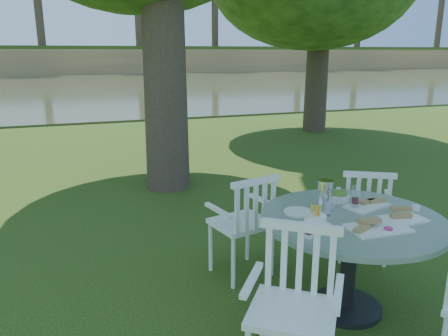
{
  "coord_description": "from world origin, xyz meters",
  "views": [
    {
      "loc": [
        -1.42,
        -3.8,
        1.98
      ],
      "look_at": [
        0.0,
        0.2,
        0.85
      ],
      "focal_mm": 35.0,
      "sensor_mm": 36.0,
      "label": 1
    }
  ],
  "objects": [
    {
      "name": "ground",
      "position": [
        0.0,
        0.0,
        0.0
      ],
      "size": [
        140.0,
        140.0,
        0.0
      ],
      "primitive_type": "plane",
      "color": "#1C350B",
      "rests_on": "ground"
    },
    {
      "name": "river",
      "position": [
        0.0,
        23.0,
        0.0
      ],
      "size": [
        100.0,
        28.0,
        0.12
      ],
      "primitive_type": "cube",
      "color": "#373B23",
      "rests_on": "ground"
    },
    {
      "name": "chair_ne",
      "position": [
        1.15,
        -0.57,
        0.54
      ],
      "size": [
        0.62,
        0.61,
        0.92
      ],
      "rotation": [
        0.0,
        0.0,
        -3.66
      ],
      "color": "white",
      "rests_on": "ground"
    },
    {
      "name": "tableware",
      "position": [
        0.49,
        -1.16,
        0.83
      ],
      "size": [
        1.12,
        0.83,
        0.23
      ],
      "color": "white",
      "rests_on": "table"
    },
    {
      "name": "chair_sw",
      "position": [
        -0.23,
        -1.74,
        0.58
      ],
      "size": [
        0.68,
        0.67,
        0.98
      ],
      "rotation": [
        0.0,
        0.0,
        -0.65
      ],
      "color": "white",
      "rests_on": "ground"
    },
    {
      "name": "chair_nw",
      "position": [
        -0.03,
        -0.49,
        0.56
      ],
      "size": [
        0.57,
        0.55,
        0.96
      ],
      "rotation": [
        0.0,
        0.0,
        -2.91
      ],
      "color": "white",
      "rests_on": "ground"
    },
    {
      "name": "table",
      "position": [
        0.52,
        -1.23,
        0.63
      ],
      "size": [
        1.38,
        1.38,
        0.78
      ],
      "color": "black",
      "rests_on": "ground"
    }
  ]
}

